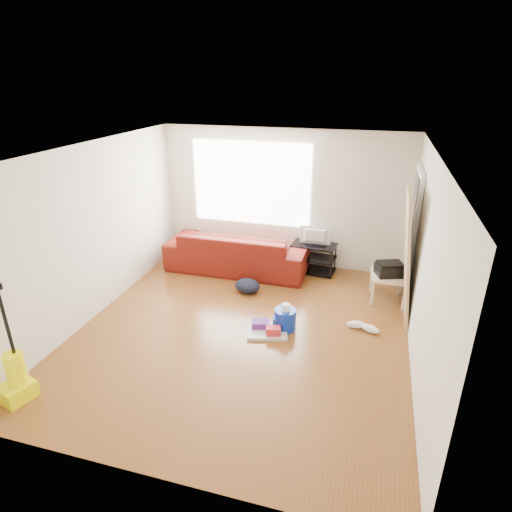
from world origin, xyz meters
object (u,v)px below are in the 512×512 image
(sofa, at_px, (238,269))
(vacuum, at_px, (16,378))
(tv_stand, at_px, (314,258))
(side_table, at_px, (388,279))
(backpack, at_px, (247,292))
(cleaning_tray, at_px, (268,328))
(bucket, at_px, (285,329))

(sofa, distance_m, vacuum, 4.13)
(sofa, height_order, tv_stand, tv_stand)
(side_table, bearing_deg, backpack, -170.43)
(cleaning_tray, bearing_deg, side_table, 42.08)
(sofa, height_order, side_table, side_table)
(sofa, xyz_separation_m, bucket, (1.27, -1.74, 0.00))
(sofa, height_order, bucket, sofa)
(side_table, bearing_deg, sofa, 170.36)
(sofa, height_order, vacuum, vacuum)
(backpack, relative_size, vacuum, 0.30)
(tv_stand, distance_m, bucket, 2.03)
(sofa, bearing_deg, tv_stand, -168.78)
(cleaning_tray, bearing_deg, vacuum, -139.34)
(side_table, height_order, bucket, side_table)
(vacuum, bearing_deg, bucket, 55.98)
(tv_stand, relative_size, vacuum, 0.58)
(sofa, relative_size, cleaning_tray, 3.93)
(tv_stand, xyz_separation_m, vacuum, (-2.66, -4.18, -0.02))
(sofa, bearing_deg, cleaning_tray, 119.53)
(side_table, bearing_deg, cleaning_tray, -137.92)
(tv_stand, xyz_separation_m, bucket, (-0.09, -2.01, -0.28))
(side_table, xyz_separation_m, vacuum, (-3.95, -3.46, -0.10))
(cleaning_tray, bearing_deg, bucket, 35.28)
(cleaning_tray, xyz_separation_m, vacuum, (-2.36, -2.03, 0.20))
(side_table, relative_size, vacuum, 0.40)
(cleaning_tray, height_order, backpack, cleaning_tray)
(bucket, xyz_separation_m, cleaning_tray, (-0.21, -0.15, 0.06))
(side_table, relative_size, bucket, 1.84)
(side_table, relative_size, cleaning_tray, 0.88)
(cleaning_tray, bearing_deg, tv_stand, 82.25)
(backpack, bearing_deg, bucket, -36.87)
(sofa, relative_size, vacuum, 1.80)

